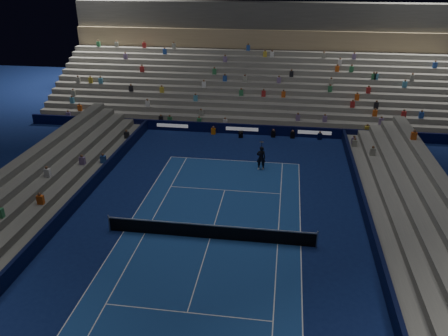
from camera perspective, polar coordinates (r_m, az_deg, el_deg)
ground at (r=27.38m, az=-1.81°, el=-9.06°), size 90.00×90.00×0.00m
court_surface at (r=27.38m, az=-1.81°, el=-9.05°), size 10.97×23.77×0.01m
sponsor_barrier_far at (r=43.64m, az=2.35°, el=5.05°), size 44.00×0.25×1.00m
sponsor_barrier_east at (r=27.38m, az=18.89°, el=-9.33°), size 0.25×37.00×1.00m
sponsor_barrier_west at (r=30.14m, az=-20.43°, el=-6.24°), size 0.25×37.00×1.00m
grandstand_main at (r=51.81m, az=3.53°, el=11.53°), size 44.00×15.20×11.20m
grandstand_east at (r=28.08m, az=26.02°, el=-8.74°), size 5.00×37.00×2.50m
grandstand_west at (r=31.68m, az=-26.10°, el=-4.87°), size 5.00×37.00×2.50m
tennis_net at (r=27.10m, az=-1.83°, el=-8.17°), size 12.90×0.10×1.10m
tennis_player at (r=35.87m, az=4.81°, el=1.32°), size 0.76×0.53×2.00m
broadcast_camera at (r=42.84m, az=2.18°, el=4.37°), size 0.47×0.89×0.57m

